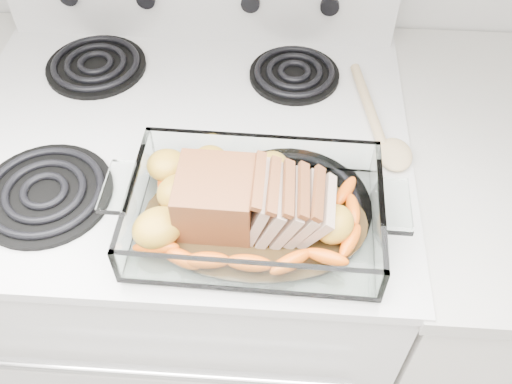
# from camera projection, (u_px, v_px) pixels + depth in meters

# --- Properties ---
(electric_range) EXTENTS (0.78, 0.70, 1.12)m
(electric_range) POSITION_uv_depth(u_px,v_px,m) (201.00, 270.00, 1.33)
(electric_range) COLOR silver
(electric_range) RESTS_ON ground
(counter_right) EXTENTS (0.58, 0.68, 0.93)m
(counter_right) POSITION_uv_depth(u_px,v_px,m) (487.00, 291.00, 1.32)
(counter_right) COLOR silver
(counter_right) RESTS_ON ground
(baking_dish) EXTENTS (0.36, 0.24, 0.07)m
(baking_dish) POSITION_uv_depth(u_px,v_px,m) (255.00, 215.00, 0.83)
(baking_dish) COLOR white
(baking_dish) RESTS_ON electric_range
(pork_roast) EXTENTS (0.22, 0.11, 0.09)m
(pork_roast) POSITION_uv_depth(u_px,v_px,m) (240.00, 201.00, 0.81)
(pork_roast) COLOR brown
(pork_roast) RESTS_ON baking_dish
(roast_vegetables) EXTENTS (0.40, 0.22, 0.05)m
(roast_vegetables) POSITION_uv_depth(u_px,v_px,m) (254.00, 189.00, 0.85)
(roast_vegetables) COLOR orange
(roast_vegetables) RESTS_ON baking_dish
(wooden_spoon) EXTENTS (0.09, 0.26, 0.02)m
(wooden_spoon) POSITION_uv_depth(u_px,v_px,m) (383.00, 132.00, 0.97)
(wooden_spoon) COLOR #DCB68C
(wooden_spoon) RESTS_ON electric_range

